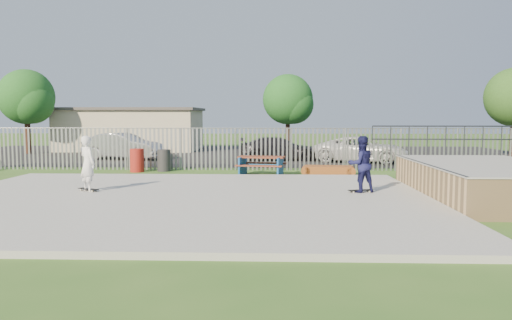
{
  "coord_description": "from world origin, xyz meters",
  "views": [
    {
      "loc": [
        2.84,
        -14.6,
        2.55
      ],
      "look_at": [
        2.23,
        2.0,
        1.1
      ],
      "focal_mm": 35.0,
      "sensor_mm": 36.0,
      "label": 1
    }
  ],
  "objects_px": {
    "trash_bin_grey": "(164,160)",
    "picnic_table": "(261,166)",
    "car_dark": "(279,149)",
    "trash_bin_red": "(137,160)",
    "funbox": "(328,170)",
    "car_white": "(362,150)",
    "skater_navy": "(361,164)",
    "tree_left": "(26,97)",
    "tree_mid": "(288,100)",
    "skater_white": "(88,163)",
    "car_silver": "(123,146)"
  },
  "relations": [
    {
      "from": "car_silver",
      "to": "skater_white",
      "type": "relative_size",
      "value": 2.65
    },
    {
      "from": "picnic_table",
      "to": "car_dark",
      "type": "bearing_deg",
      "value": 92.5
    },
    {
      "from": "trash_bin_red",
      "to": "tree_left",
      "type": "xyz_separation_m",
      "value": [
        -10.5,
        10.78,
        3.33
      ]
    },
    {
      "from": "picnic_table",
      "to": "tree_left",
      "type": "relative_size",
      "value": 0.39
    },
    {
      "from": "car_dark",
      "to": "picnic_table",
      "type": "bearing_deg",
      "value": 171.83
    },
    {
      "from": "skater_navy",
      "to": "skater_white",
      "type": "distance_m",
      "value": 8.76
    },
    {
      "from": "car_silver",
      "to": "skater_navy",
      "type": "xyz_separation_m",
      "value": [
        11.67,
        -13.29,
        0.24
      ]
    },
    {
      "from": "funbox",
      "to": "skater_white",
      "type": "height_order",
      "value": "skater_white"
    },
    {
      "from": "car_silver",
      "to": "trash_bin_red",
      "type": "bearing_deg",
      "value": -143.98
    },
    {
      "from": "tree_mid",
      "to": "funbox",
      "type": "bearing_deg",
      "value": -84.57
    },
    {
      "from": "car_dark",
      "to": "trash_bin_red",
      "type": "bearing_deg",
      "value": 131.62
    },
    {
      "from": "picnic_table",
      "to": "skater_white",
      "type": "height_order",
      "value": "skater_white"
    },
    {
      "from": "tree_left",
      "to": "skater_navy",
      "type": "distance_m",
      "value": 26.5
    },
    {
      "from": "funbox",
      "to": "car_white",
      "type": "distance_m",
      "value": 6.41
    },
    {
      "from": "car_white",
      "to": "skater_navy",
      "type": "xyz_separation_m",
      "value": [
        -2.11,
        -11.89,
        0.31
      ]
    },
    {
      "from": "funbox",
      "to": "tree_mid",
      "type": "bearing_deg",
      "value": 101.63
    },
    {
      "from": "tree_left",
      "to": "trash_bin_red",
      "type": "bearing_deg",
      "value": -45.74
    },
    {
      "from": "car_silver",
      "to": "tree_mid",
      "type": "relative_size",
      "value": 0.85
    },
    {
      "from": "tree_left",
      "to": "skater_white",
      "type": "relative_size",
      "value": 3.21
    },
    {
      "from": "picnic_table",
      "to": "trash_bin_grey",
      "type": "bearing_deg",
      "value": 170.7
    },
    {
      "from": "trash_bin_grey",
      "to": "car_white",
      "type": "bearing_deg",
      "value": 25.24
    },
    {
      "from": "tree_left",
      "to": "tree_mid",
      "type": "distance_m",
      "value": 18.06
    },
    {
      "from": "car_white",
      "to": "tree_mid",
      "type": "height_order",
      "value": "tree_mid"
    },
    {
      "from": "car_dark",
      "to": "tree_left",
      "type": "bearing_deg",
      "value": 73.47
    },
    {
      "from": "funbox",
      "to": "car_white",
      "type": "height_order",
      "value": "car_white"
    },
    {
      "from": "tree_mid",
      "to": "skater_white",
      "type": "distance_m",
      "value": 22.01
    },
    {
      "from": "trash_bin_red",
      "to": "tree_mid",
      "type": "xyz_separation_m",
      "value": [
        7.31,
        13.78,
        3.24
      ]
    },
    {
      "from": "car_white",
      "to": "skater_navy",
      "type": "bearing_deg",
      "value": -170.87
    },
    {
      "from": "funbox",
      "to": "tree_mid",
      "type": "xyz_separation_m",
      "value": [
        -1.39,
        14.63,
        3.58
      ]
    },
    {
      "from": "funbox",
      "to": "tree_left",
      "type": "height_order",
      "value": "tree_left"
    },
    {
      "from": "trash_bin_red",
      "to": "skater_white",
      "type": "bearing_deg",
      "value": -87.36
    },
    {
      "from": "trash_bin_grey",
      "to": "skater_white",
      "type": "xyz_separation_m",
      "value": [
        -0.86,
        -7.22,
        0.54
      ]
    },
    {
      "from": "trash_bin_grey",
      "to": "car_dark",
      "type": "distance_m",
      "value": 8.04
    },
    {
      "from": "skater_navy",
      "to": "car_dark",
      "type": "bearing_deg",
      "value": -96.27
    },
    {
      "from": "skater_white",
      "to": "funbox",
      "type": "bearing_deg",
      "value": -103.68
    },
    {
      "from": "skater_navy",
      "to": "trash_bin_red",
      "type": "bearing_deg",
      "value": -53.94
    },
    {
      "from": "car_silver",
      "to": "tree_left",
      "type": "bearing_deg",
      "value": 75.33
    },
    {
      "from": "trash_bin_grey",
      "to": "funbox",
      "type": "bearing_deg",
      "value": -8.79
    },
    {
      "from": "funbox",
      "to": "car_silver",
      "type": "distance_m",
      "value": 13.45
    },
    {
      "from": "funbox",
      "to": "tree_mid",
      "type": "height_order",
      "value": "tree_mid"
    },
    {
      "from": "trash_bin_grey",
      "to": "picnic_table",
      "type": "bearing_deg",
      "value": -18.28
    },
    {
      "from": "car_dark",
      "to": "skater_white",
      "type": "height_order",
      "value": "skater_white"
    },
    {
      "from": "funbox",
      "to": "trash_bin_red",
      "type": "relative_size",
      "value": 1.91
    },
    {
      "from": "car_white",
      "to": "picnic_table",
      "type": "bearing_deg",
      "value": 158.24
    },
    {
      "from": "picnic_table",
      "to": "funbox",
      "type": "relative_size",
      "value": 1.08
    },
    {
      "from": "funbox",
      "to": "car_dark",
      "type": "distance_m",
      "value": 7.4
    },
    {
      "from": "skater_white",
      "to": "skater_navy",
      "type": "bearing_deg",
      "value": -139.21
    },
    {
      "from": "car_silver",
      "to": "picnic_table",
      "type": "bearing_deg",
      "value": -118.31
    },
    {
      "from": "trash_bin_red",
      "to": "car_dark",
      "type": "height_order",
      "value": "car_dark"
    },
    {
      "from": "trash_bin_red",
      "to": "tree_mid",
      "type": "relative_size",
      "value": 0.19
    }
  ]
}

